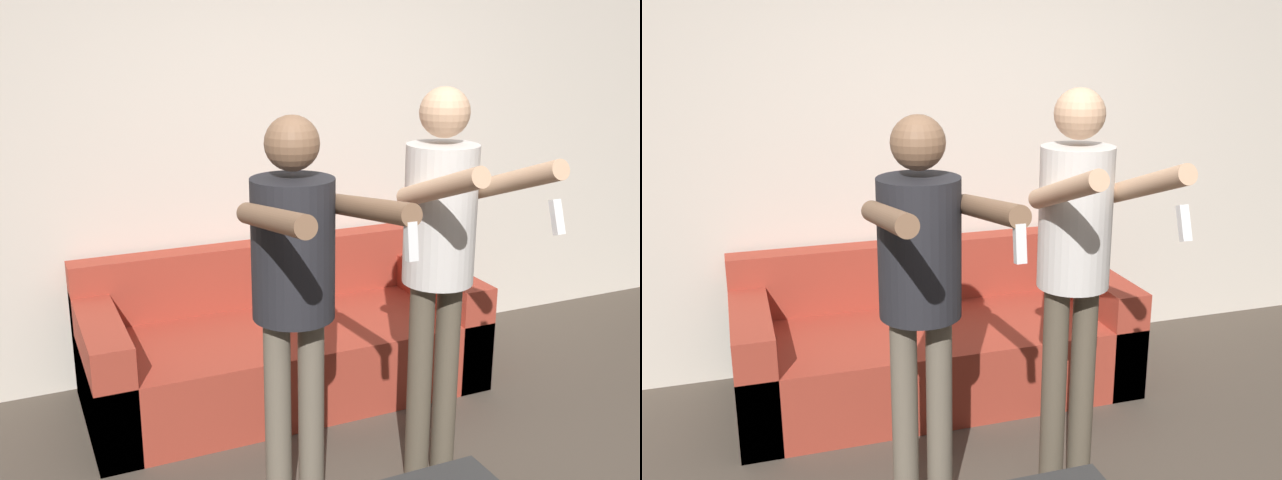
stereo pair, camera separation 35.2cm
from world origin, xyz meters
TOP-DOWN VIEW (x-y plane):
  - wall_back at (0.00, 2.07)m, footprint 6.40×0.06m
  - couch at (-0.23, 1.58)m, footprint 2.16×0.92m
  - person_standing_left at (-0.56, 0.51)m, footprint 0.45×0.77m
  - person_standing_right at (0.11, 0.52)m, footprint 0.43×0.70m

SIDE VIEW (x-z plane):
  - couch at x=-0.23m, z-range -0.12..0.66m
  - person_standing_left at x=-0.56m, z-range 0.22..1.90m
  - person_standing_right at x=0.11m, z-range 0.22..1.98m
  - wall_back at x=0.00m, z-range 0.00..2.70m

